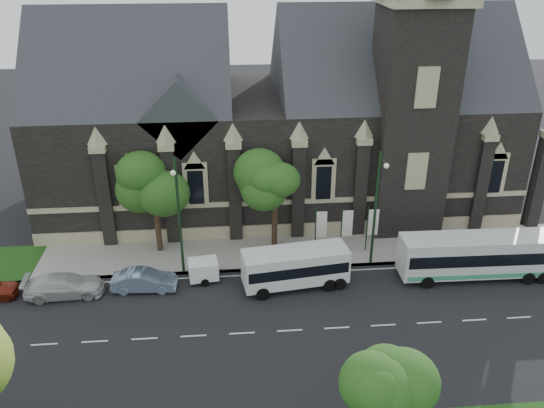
{
  "coord_description": "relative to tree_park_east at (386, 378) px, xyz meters",
  "views": [
    {
      "loc": [
        -0.52,
        -27.39,
        22.28
      ],
      "look_at": [
        2.41,
        6.0,
        5.96
      ],
      "focal_mm": 36.38,
      "sensor_mm": 36.0,
      "label": 1
    }
  ],
  "objects": [
    {
      "name": "shuttle_bus",
      "position": [
        -2.21,
        14.24,
        -2.98
      ],
      "size": [
        7.57,
        3.41,
        2.83
      ],
      "rotation": [
        0.0,
        0.0,
        0.13
      ],
      "color": "silver",
      "rests_on": "ground"
    },
    {
      "name": "street_lamp_near",
      "position": [
        3.82,
        16.42,
        0.49
      ],
      "size": [
        0.36,
        1.88,
        9.0
      ],
      "color": "#16311A",
      "rests_on": "ground"
    },
    {
      "name": "tree_walk_left",
      "position": [
        -11.97,
        20.03,
        1.12
      ],
      "size": [
        3.91,
        3.91,
        7.64
      ],
      "color": "black",
      "rests_on": "ground"
    },
    {
      "name": "box_trailer",
      "position": [
        -8.67,
        15.47,
        -3.72
      ],
      "size": [
        3.05,
        1.8,
        1.59
      ],
      "rotation": [
        0.0,
        0.0,
        0.13
      ],
      "color": "white",
      "rests_on": "ground"
    },
    {
      "name": "sidewalk",
      "position": [
        -6.18,
        18.82,
        -4.54
      ],
      "size": [
        80.0,
        5.0,
        0.15
      ],
      "primitive_type": "cube",
      "color": "#9B968D",
      "rests_on": "ground"
    },
    {
      "name": "sedan",
      "position": [
        -12.74,
        14.67,
        -3.88
      ],
      "size": [
        4.55,
        1.8,
        1.47
      ],
      "primitive_type": "imported",
      "rotation": [
        0.0,
        0.0,
        1.52
      ],
      "color": "#748BA7",
      "rests_on": "ground"
    },
    {
      "name": "banner_flag_center",
      "position": [
        2.11,
        18.32,
        -2.24
      ],
      "size": [
        0.9,
        0.1,
        4.0
      ],
      "color": "#16311A",
      "rests_on": "ground"
    },
    {
      "name": "street_lamp_mid",
      "position": [
        -10.18,
        16.42,
        0.49
      ],
      "size": [
        0.36,
        1.88,
        9.0
      ],
      "color": "#16311A",
      "rests_on": "ground"
    },
    {
      "name": "tree_walk_right",
      "position": [
        -2.96,
        20.04,
        1.2
      ],
      "size": [
        4.08,
        4.08,
        7.8
      ],
      "color": "black",
      "rests_on": "ground"
    },
    {
      "name": "banner_flag_left",
      "position": [
        0.11,
        18.32,
        -2.24
      ],
      "size": [
        0.9,
        0.1,
        4.0
      ],
      "color": "#16311A",
      "rests_on": "ground"
    },
    {
      "name": "ground",
      "position": [
        -6.18,
        9.32,
        -4.62
      ],
      "size": [
        160.0,
        160.0,
        0.0
      ],
      "primitive_type": "plane",
      "color": "black",
      "rests_on": "ground"
    },
    {
      "name": "tree_park_east",
      "position": [
        0.0,
        0.0,
        0.0
      ],
      "size": [
        3.4,
        3.4,
        6.28
      ],
      "color": "black",
      "rests_on": "ground"
    },
    {
      "name": "banner_flag_right",
      "position": [
        4.11,
        18.32,
        -2.24
      ],
      "size": [
        0.9,
        0.1,
        4.0
      ],
      "color": "#16311A",
      "rests_on": "ground"
    },
    {
      "name": "museum",
      "position": [
        -1.06,
        28.1,
        3.55
      ],
      "size": [
        40.0,
        17.7,
        29.9
      ],
      "color": "black",
      "rests_on": "ground"
    },
    {
      "name": "car_far_white",
      "position": [
        -18.12,
        14.48,
        -3.85
      ],
      "size": [
        5.39,
        2.43,
        1.53
      ],
      "primitive_type": "imported",
      "rotation": [
        0.0,
        0.0,
        1.63
      ],
      "color": "silver",
      "rests_on": "ground"
    },
    {
      "name": "tour_coach",
      "position": [
        10.97,
        14.23,
        -2.82
      ],
      "size": [
        11.3,
        2.79,
        3.28
      ],
      "rotation": [
        0.0,
        0.0,
        -0.02
      ],
      "color": "silver",
      "rests_on": "ground"
    }
  ]
}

